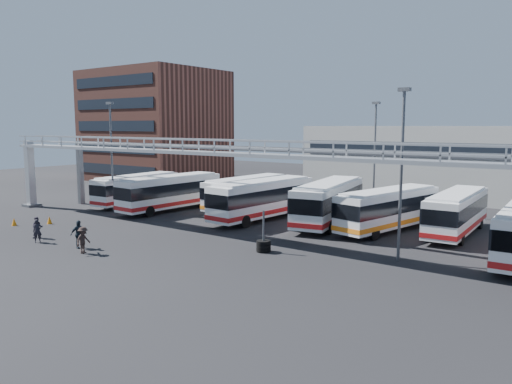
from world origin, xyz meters
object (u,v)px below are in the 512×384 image
Objects in this scene: light_pole_left at (111,151)px; light_pole_back at (375,151)px; cone_left at (14,222)px; bus_3 at (247,192)px; bus_5 at (329,201)px; pedestrian_a at (37,231)px; bus_4 at (263,198)px; bus_6 at (389,208)px; bus_7 at (457,211)px; tire_stack at (264,245)px; pedestrian_c at (83,240)px; pedestrian_d at (79,234)px; light_pole_mid at (402,165)px; pedestrian_b at (37,228)px; bus_2 at (171,191)px; bus_1 at (137,188)px; cone_right at (49,220)px.

light_pole_left is 24.41m from light_pole_back.
bus_3 is at bearing 58.65° from cone_left.
bus_5 is 7.32× the size of pedestrian_a.
bus_4 is 1.05× the size of bus_6.
light_pole_left is 15.15m from bus_4.
tire_stack is (-8.60, -12.56, -1.32)m from bus_7.
light_pole_left is 16.63m from pedestrian_c.
light_pole_back is 26.94m from pedestrian_d.
bus_3 is 20.34m from cone_left.
tire_stack is at bearing 13.38° from cone_left.
light_pole_mid is 0.96× the size of bus_7.
bus_7 reaches higher than pedestrian_b.
bus_4 is at bearing 10.55° from bus_2.
bus_3 is 0.99× the size of bus_7.
light_pole_back is 19.48m from bus_2.
light_pole_left reaches higher than bus_1.
bus_3 is 9.88m from bus_5.
light_pole_left reaches higher than tire_stack.
cone_left is (-12.26, 2.05, -0.54)m from pedestrian_c.
bus_4 is (13.83, 4.87, -3.82)m from light_pole_left.
bus_6 reaches higher than bus_7.
pedestrian_c is (6.45, -0.69, 0.09)m from pedestrian_b.
bus_4 is 0.97× the size of bus_5.
cone_right is 0.24× the size of tire_stack.
bus_2 is 6.00× the size of pedestrian_d.
bus_4 is at bearing 42.10° from cone_right.
pedestrian_c is at bearing -82.57° from bus_3.
cone_right is at bearing -138.22° from bus_6.
pedestrian_a is 3.78m from pedestrian_d.
light_pole_back reaches higher than bus_2.
light_pole_mid is 3.82× the size of tire_stack.
bus_5 reaches higher than bus_3.
pedestrian_b is at bearing -126.87° from bus_6.
light_pole_mid is 24.62m from pedestrian_a.
light_pole_left is 0.96× the size of bus_7.
bus_5 reaches higher than bus_4.
bus_2 is at bearing -146.62° from light_pole_back.
pedestrian_b is 6.48m from pedestrian_c.
light_pole_left is at bearing 63.20° from pedestrian_b.
pedestrian_b is (-15.12, -24.48, -4.96)m from light_pole_back.
pedestrian_d is (-9.49, -16.97, -1.02)m from bus_5.
pedestrian_c is (-12.99, -17.93, -0.93)m from bus_6.
light_pole_back is 15.94× the size of cone_right.
pedestrian_b is 4.98m from pedestrian_d.
bus_5 is 10.71m from tire_stack.
bus_6 reaches higher than bus_3.
light_pole_left is 5.93× the size of pedestrian_c.
bus_1 is 25.81m from bus_6.
tire_stack is at bearing -22.48° from bus_2.
bus_5 is (15.29, 2.99, 0.09)m from bus_2.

